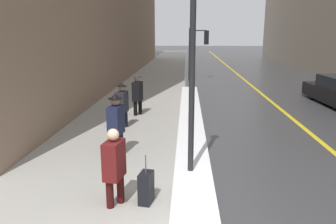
{
  "coord_description": "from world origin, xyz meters",
  "views": [
    {
      "loc": [
        0.08,
        -4.37,
        3.07
      ],
      "look_at": [
        -0.4,
        4.0,
        1.05
      ],
      "focal_mm": 35.0,
      "sensor_mm": 36.0,
      "label": 1
    }
  ],
  "objects_px": {
    "lamp_post": "(193,45)",
    "rolling_suitcase": "(146,188)",
    "pedestrian_nearside": "(114,164)",
    "pedestrian_trailing": "(122,103)",
    "pedestrian_in_glasses": "(116,122)",
    "traffic_light_near": "(200,43)",
    "pedestrian_in_fedora": "(137,93)"
  },
  "relations": [
    {
      "from": "pedestrian_in_glasses",
      "to": "pedestrian_trailing",
      "type": "xyz_separation_m",
      "value": [
        -0.33,
        2.51,
        -0.05
      ]
    },
    {
      "from": "pedestrian_in_fedora",
      "to": "traffic_light_near",
      "type": "bearing_deg",
      "value": 174.84
    },
    {
      "from": "pedestrian_in_glasses",
      "to": "pedestrian_trailing",
      "type": "relative_size",
      "value": 1.06
    },
    {
      "from": "lamp_post",
      "to": "rolling_suitcase",
      "type": "height_order",
      "value": "lamp_post"
    },
    {
      "from": "pedestrian_in_fedora",
      "to": "lamp_post",
      "type": "bearing_deg",
      "value": 29.36
    },
    {
      "from": "pedestrian_in_glasses",
      "to": "pedestrian_trailing",
      "type": "bearing_deg",
      "value": -162.56
    },
    {
      "from": "pedestrian_nearside",
      "to": "rolling_suitcase",
      "type": "relative_size",
      "value": 1.54
    },
    {
      "from": "pedestrian_in_glasses",
      "to": "pedestrian_in_fedora",
      "type": "xyz_separation_m",
      "value": [
        -0.09,
        4.28,
        -0.01
      ]
    },
    {
      "from": "traffic_light_near",
      "to": "pedestrian_nearside",
      "type": "distance_m",
      "value": 17.07
    },
    {
      "from": "pedestrian_nearside",
      "to": "pedestrian_in_fedora",
      "type": "distance_m",
      "value": 6.8
    },
    {
      "from": "pedestrian_trailing",
      "to": "pedestrian_in_glasses",
      "type": "bearing_deg",
      "value": 17.44
    },
    {
      "from": "pedestrian_nearside",
      "to": "pedestrian_in_fedora",
      "type": "height_order",
      "value": "pedestrian_in_fedora"
    },
    {
      "from": "pedestrian_trailing",
      "to": "pedestrian_nearside",
      "type": "bearing_deg",
      "value": 19.38
    },
    {
      "from": "traffic_light_near",
      "to": "pedestrian_in_glasses",
      "type": "xyz_separation_m",
      "value": [
        -2.64,
        -14.36,
        -1.56
      ]
    },
    {
      "from": "pedestrian_in_glasses",
      "to": "pedestrian_in_fedora",
      "type": "height_order",
      "value": "pedestrian_in_glasses"
    },
    {
      "from": "pedestrian_nearside",
      "to": "pedestrian_in_glasses",
      "type": "bearing_deg",
      "value": -158.69
    },
    {
      "from": "lamp_post",
      "to": "pedestrian_in_glasses",
      "type": "xyz_separation_m",
      "value": [
        -1.87,
        1.3,
        -1.96
      ]
    },
    {
      "from": "pedestrian_nearside",
      "to": "rolling_suitcase",
      "type": "xyz_separation_m",
      "value": [
        0.55,
        0.12,
        -0.51
      ]
    },
    {
      "from": "pedestrian_nearside",
      "to": "rolling_suitcase",
      "type": "height_order",
      "value": "pedestrian_nearside"
    },
    {
      "from": "lamp_post",
      "to": "pedestrian_nearside",
      "type": "height_order",
      "value": "lamp_post"
    },
    {
      "from": "pedestrian_trailing",
      "to": "rolling_suitcase",
      "type": "xyz_separation_m",
      "value": [
        1.38,
        -4.88,
        -0.54
      ]
    },
    {
      "from": "pedestrian_nearside",
      "to": "pedestrian_trailing",
      "type": "height_order",
      "value": "pedestrian_trailing"
    },
    {
      "from": "pedestrian_nearside",
      "to": "pedestrian_trailing",
      "type": "bearing_deg",
      "value": -160.62
    },
    {
      "from": "lamp_post",
      "to": "pedestrian_in_fedora",
      "type": "distance_m",
      "value": 6.24
    },
    {
      "from": "pedestrian_trailing",
      "to": "rolling_suitcase",
      "type": "distance_m",
      "value": 5.1
    },
    {
      "from": "traffic_light_near",
      "to": "pedestrian_in_glasses",
      "type": "bearing_deg",
      "value": -102.55
    },
    {
      "from": "traffic_light_near",
      "to": "pedestrian_in_glasses",
      "type": "height_order",
      "value": "traffic_light_near"
    },
    {
      "from": "lamp_post",
      "to": "rolling_suitcase",
      "type": "distance_m",
      "value": 2.89
    },
    {
      "from": "lamp_post",
      "to": "pedestrian_in_fedora",
      "type": "xyz_separation_m",
      "value": [
        -1.96,
        5.59,
        -1.98
      ]
    },
    {
      "from": "traffic_light_near",
      "to": "rolling_suitcase",
      "type": "xyz_separation_m",
      "value": [
        -1.59,
        -16.74,
        -2.15
      ]
    },
    {
      "from": "traffic_light_near",
      "to": "rolling_suitcase",
      "type": "distance_m",
      "value": 16.95
    },
    {
      "from": "pedestrian_in_glasses",
      "to": "rolling_suitcase",
      "type": "relative_size",
      "value": 1.72
    }
  ]
}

